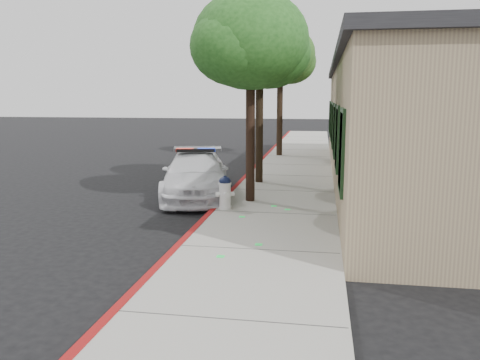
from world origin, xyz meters
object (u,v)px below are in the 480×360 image
street_tree_near (251,45)px  street_tree_far (281,57)px  police_car (196,175)px  clapboard_building (437,123)px  street_tree_mid (260,51)px  fire_hydrant (225,192)px

street_tree_near → street_tree_far: bearing=90.5°
police_car → clapboard_building: bearing=13.1°
street_tree_mid → police_car: bearing=-127.0°
police_car → fire_hydrant: size_ratio=5.86×
street_tree_mid → street_tree_near: bearing=-87.2°
fire_hydrant → street_tree_mid: 5.76m
clapboard_building → police_car: size_ratio=4.14×
clapboard_building → street_tree_far: bearing=133.2°
street_tree_mid → street_tree_far: 7.86m
clapboard_building → street_tree_near: (-5.84, -4.63, 2.24)m
police_car → street_tree_near: size_ratio=0.89×
clapboard_building → police_car: clapboard_building is taller
clapboard_building → fire_hydrant: size_ratio=24.24×
clapboard_building → fire_hydrant: clapboard_building is taller
fire_hydrant → street_tree_far: street_tree_far is taller
street_tree_mid → street_tree_far: street_tree_far is taller
street_tree_mid → street_tree_far: (0.05, 7.85, 0.39)m
fire_hydrant → clapboard_building: bearing=19.1°
street_tree_far → clapboard_building: bearing=-46.8°
street_tree_near → street_tree_mid: street_tree_mid is taller
street_tree_far → police_car: bearing=-99.6°
police_car → fire_hydrant: police_car is taller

